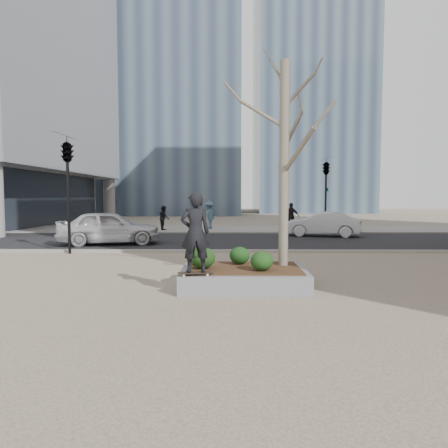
{
  "coord_description": "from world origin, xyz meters",
  "views": [
    {
      "loc": [
        0.64,
        -9.6,
        2.21
      ],
      "look_at": [
        0.5,
        2.0,
        1.4
      ],
      "focal_mm": 32.0,
      "sensor_mm": 36.0,
      "label": 1
    }
  ],
  "objects_px": {
    "skateboarder": "(195,232)",
    "police_car": "(110,227)",
    "planter": "(244,278)",
    "skateboard": "(195,274)"
  },
  "relations": [
    {
      "from": "skateboarder",
      "to": "police_car",
      "type": "relative_size",
      "value": 0.39
    },
    {
      "from": "planter",
      "to": "police_car",
      "type": "xyz_separation_m",
      "value": [
        -5.78,
        8.38,
        0.57
      ]
    },
    {
      "from": "planter",
      "to": "skateboard",
      "type": "xyz_separation_m",
      "value": [
        -1.1,
        -0.86,
        0.26
      ]
    },
    {
      "from": "skateboard",
      "to": "skateboarder",
      "type": "bearing_deg",
      "value": 0.0
    },
    {
      "from": "planter",
      "to": "skateboarder",
      "type": "height_order",
      "value": "skateboarder"
    },
    {
      "from": "skateboard",
      "to": "skateboarder",
      "type": "height_order",
      "value": "skateboarder"
    },
    {
      "from": "skateboard",
      "to": "skateboarder",
      "type": "xyz_separation_m",
      "value": [
        0.0,
        0.0,
        0.92
      ]
    },
    {
      "from": "skateboarder",
      "to": "skateboard",
      "type": "bearing_deg",
      "value": 180.0
    },
    {
      "from": "planter",
      "to": "skateboard",
      "type": "height_order",
      "value": "skateboard"
    },
    {
      "from": "planter",
      "to": "skateboarder",
      "type": "distance_m",
      "value": 1.83
    }
  ]
}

